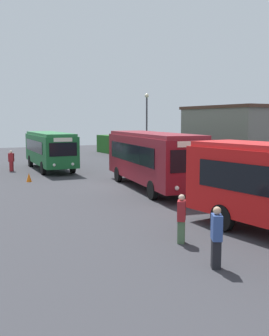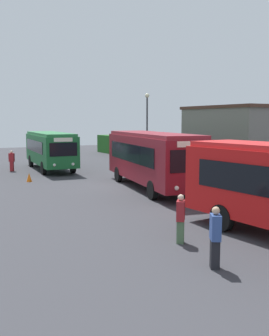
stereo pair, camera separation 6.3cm
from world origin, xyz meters
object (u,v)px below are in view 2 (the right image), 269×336
(bus_green, at_px, (50,148))
(lamppost, at_px, (147,122))
(person_center, at_px, (181,218))
(person_left, at_px, (12,160))
(traffic_cone, at_px, (29,177))
(bus_maroon, at_px, (152,157))
(person_right, at_px, (215,236))

(bus_green, xyz_separation_m, lamppost, (2.44, 7.76, 2.10))
(person_center, distance_m, lamppost, 21.55)
(lamppost, bearing_deg, person_left, -105.41)
(traffic_cone, distance_m, lamppost, 11.91)
(bus_maroon, distance_m, lamppost, 10.86)
(bus_maroon, relative_size, traffic_cone, 17.50)
(bus_maroon, height_order, traffic_cone, bus_maroon)
(bus_maroon, height_order, lamppost, lamppost)
(bus_maroon, bearing_deg, bus_green, -157.33)
(person_center, height_order, person_right, person_right)
(traffic_cone, bearing_deg, person_center, 4.15)
(person_left, bearing_deg, lamppost, -73.50)
(bus_maroon, relative_size, lamppost, 1.67)
(bus_green, distance_m, person_right, 23.89)
(bus_green, bearing_deg, person_left, -95.20)
(person_center, relative_size, lamppost, 0.26)
(person_center, bearing_deg, bus_maroon, 103.42)
(bus_green, distance_m, traffic_cone, 6.62)
(person_right, height_order, lamppost, lamppost)
(person_center, height_order, traffic_cone, person_center)
(person_left, height_order, person_right, person_right)
(person_center, bearing_deg, traffic_cone, 133.37)
(traffic_cone, bearing_deg, bus_maroon, 43.13)
(bus_maroon, bearing_deg, person_left, -145.36)
(bus_maroon, relative_size, person_left, 6.34)
(bus_green, relative_size, person_right, 5.42)
(person_left, relative_size, person_right, 0.95)
(person_left, relative_size, person_center, 1.01)
(person_left, distance_m, traffic_cone, 6.19)
(person_center, distance_m, traffic_cone, 15.83)
(bus_maroon, distance_m, person_center, 10.71)
(person_center, relative_size, person_right, 0.95)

